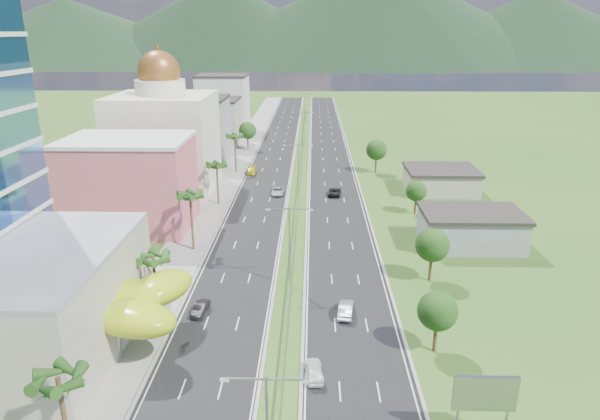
{
  "coord_description": "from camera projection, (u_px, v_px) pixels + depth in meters",
  "views": [
    {
      "loc": [
        2.92,
        -54.42,
        32.41
      ],
      "look_at": [
        1.11,
        20.9,
        7.0
      ],
      "focal_mm": 32.0,
      "sensor_mm": 36.0,
      "label": 1
    }
  ],
  "objects": [
    {
      "name": "billboard",
      "position": [
        485.0,
        395.0,
        43.12
      ],
      "size": [
        5.2,
        0.35,
        6.2
      ],
      "color": "gray",
      "rests_on": "ground"
    },
    {
      "name": "mountain_ridge",
      "position": [
        376.0,
        68.0,
        486.89
      ],
      "size": [
        860.0,
        140.0,
        90.0
      ],
      "primitive_type": null,
      "color": "black",
      "rests_on": "ground"
    },
    {
      "name": "leafy_tree_rd",
      "position": [
        376.0,
        150.0,
        126.09
      ],
      "size": [
        4.9,
        4.9,
        8.05
      ],
      "color": "#47301C",
      "rests_on": "ground"
    },
    {
      "name": "road_left",
      "position": [
        275.0,
        154.0,
        147.4
      ],
      "size": [
        11.0,
        260.0,
        0.04
      ],
      "primitive_type": "cube",
      "color": "black",
      "rests_on": "ground"
    },
    {
      "name": "car_silver_right",
      "position": [
        346.0,
        309.0,
        63.81
      ],
      "size": [
        2.18,
        4.81,
        1.53
      ],
      "primitive_type": "imported",
      "rotation": [
        0.0,
        0.0,
        3.02
      ],
      "color": "#B0B3B8",
      "rests_on": "road_right"
    },
    {
      "name": "midrise_white",
      "position": [
        223.0,
        104.0,
        178.13
      ],
      "size": [
        16.0,
        15.0,
        18.0
      ],
      "primitive_type": "cube",
      "color": "silver",
      "rests_on": "ground"
    },
    {
      "name": "road_right",
      "position": [
        329.0,
        154.0,
        147.05
      ],
      "size": [
        11.0,
        260.0,
        0.04
      ],
      "primitive_type": "cube",
      "color": "black",
      "rests_on": "ground"
    },
    {
      "name": "shed_near",
      "position": [
        471.0,
        230.0,
        84.22
      ],
      "size": [
        15.0,
        10.0,
        5.0
      ],
      "primitive_type": "cube",
      "color": "gray",
      "rests_on": "ground"
    },
    {
      "name": "palm_tree_c",
      "position": [
        190.0,
        197.0,
        80.45
      ],
      "size": [
        3.6,
        3.6,
        9.6
      ],
      "color": "#47301C",
      "rests_on": "ground"
    },
    {
      "name": "palm_tree_d",
      "position": [
        217.0,
        167.0,
        102.55
      ],
      "size": [
        3.6,
        3.6,
        8.6
      ],
      "color": "#47301C",
      "rests_on": "ground"
    },
    {
      "name": "midrise_grey",
      "position": [
        195.0,
        131.0,
        135.82
      ],
      "size": [
        16.0,
        15.0,
        16.0
      ],
      "primitive_type": "cube",
      "color": "gray",
      "rests_on": "ground"
    },
    {
      "name": "leafy_tree_rb",
      "position": [
        432.0,
        245.0,
        71.25
      ],
      "size": [
        4.55,
        4.55,
        7.47
      ],
      "color": "#47301C",
      "rests_on": "ground"
    },
    {
      "name": "car_white_near_right",
      "position": [
        314.0,
        370.0,
        52.38
      ],
      "size": [
        2.17,
        4.47,
        1.47
      ],
      "primitive_type": "imported",
      "rotation": [
        0.0,
        0.0,
        3.25
      ],
      "color": "white",
      "rests_on": "road_right"
    },
    {
      "name": "streetlight_median_d",
      "position": [
        302.0,
        127.0,
        149.81
      ],
      "size": [
        6.04,
        0.25,
        11.0
      ],
      "color": "gray",
      "rests_on": "ground"
    },
    {
      "name": "leafy_tree_rc",
      "position": [
        416.0,
        191.0,
        97.97
      ],
      "size": [
        3.85,
        3.85,
        6.33
      ],
      "color": "#47301C",
      "rests_on": "ground"
    },
    {
      "name": "domed_building",
      "position": [
        164.0,
        137.0,
        111.09
      ],
      "size": [
        20.0,
        20.0,
        28.7
      ],
      "color": "beige",
      "rests_on": "ground"
    },
    {
      "name": "streetlight_median_e",
      "position": [
        305.0,
        105.0,
        192.44
      ],
      "size": [
        6.04,
        0.25,
        11.0
      ],
      "color": "gray",
      "rests_on": "ground"
    },
    {
      "name": "midrise_beige",
      "position": [
        211.0,
        123.0,
        157.14
      ],
      "size": [
        16.0,
        15.0,
        13.0
      ],
      "primitive_type": "cube",
      "color": "#A39986",
      "rests_on": "ground"
    },
    {
      "name": "motorcycle",
      "position": [
        185.0,
        345.0,
        56.75
      ],
      "size": [
        0.78,
        2.09,
        1.31
      ],
      "primitive_type": "imported",
      "rotation": [
        0.0,
        0.0,
        -0.08
      ],
      "color": "black",
      "rests_on": "road_left"
    },
    {
      "name": "pink_shophouse",
      "position": [
        130.0,
        185.0,
        90.53
      ],
      "size": [
        20.0,
        15.0,
        15.0
      ],
      "primitive_type": "cube",
      "color": "#D1556C",
      "rests_on": "ground"
    },
    {
      "name": "shed_far",
      "position": [
        441.0,
        181.0,
        112.69
      ],
      "size": [
        14.0,
        12.0,
        4.4
      ],
      "primitive_type": "cube",
      "color": "#A39986",
      "rests_on": "ground"
    },
    {
      "name": "car_yellow_far_left",
      "position": [
        252.0,
        170.0,
        127.13
      ],
      "size": [
        2.15,
        5.08,
        1.46
      ],
      "primitive_type": "imported",
      "rotation": [
        0.0,
        0.0,
        0.02
      ],
      "color": "gold",
      "rests_on": "road_left"
    },
    {
      "name": "streetlight_median_b",
      "position": [
        289.0,
        239.0,
        69.29
      ],
      "size": [
        6.04,
        0.25,
        11.0
      ],
      "color": "gray",
      "rests_on": "ground"
    },
    {
      "name": "sidewalk_left",
      "position": [
        241.0,
        153.0,
        147.6
      ],
      "size": [
        7.0,
        260.0,
        0.12
      ],
      "primitive_type": "cube",
      "color": "gray",
      "rests_on": "ground"
    },
    {
      "name": "car_dark_left",
      "position": [
        200.0,
        309.0,
        64.14
      ],
      "size": [
        1.81,
        4.02,
        1.28
      ],
      "primitive_type": "imported",
      "rotation": [
        0.0,
        0.0,
        -0.12
      ],
      "color": "black",
      "rests_on": "road_left"
    },
    {
      "name": "palm_tree_e",
      "position": [
        235.0,
        138.0,
        125.98
      ],
      "size": [
        3.6,
        3.6,
        9.4
      ],
      "color": "#47301C",
      "rests_on": "ground"
    },
    {
      "name": "lime_canopy",
      "position": [
        97.0,
        301.0,
        57.04
      ],
      "size": [
        18.0,
        15.0,
        7.4
      ],
      "color": "#A3BE12",
      "rests_on": "ground"
    },
    {
      "name": "median_guardrail",
      "position": [
        301.0,
        168.0,
        129.97
      ],
      "size": [
        0.1,
        216.06,
        0.76
      ],
      "color": "gray",
      "rests_on": "ground"
    },
    {
      "name": "leafy_tree_lfar",
      "position": [
        248.0,
        130.0,
        150.54
      ],
      "size": [
        4.9,
        4.9,
        8.05
      ],
      "color": "#47301C",
      "rests_on": "ground"
    },
    {
      "name": "ground",
      "position": [
        286.0,
        324.0,
        61.97
      ],
      "size": [
        500.0,
        500.0,
        0.0
      ],
      "primitive_type": "plane",
      "color": "#2D5119",
      "rests_on": "ground"
    },
    {
      "name": "palm_tree_a",
      "position": [
        58.0,
        383.0,
        38.92
      ],
      "size": [
        3.6,
        3.6,
        9.1
      ],
      "color": "#47301C",
      "rests_on": "ground"
    },
    {
      "name": "palm_tree_b",
      "position": [
        153.0,
        260.0,
        61.97
      ],
      "size": [
        3.6,
        3.6,
        8.1
      ],
      "color": "#47301C",
      "rests_on": "ground"
    },
    {
      "name": "car_dark_far_right",
      "position": [
        334.0,
        191.0,
        110.32
      ],
      "size": [
        3.05,
        5.6,
        1.49
      ],
      "primitive_type": "imported",
      "rotation": [
        0.0,
        0.0,
        3.03
      ],
      "color": "black",
      "rests_on": "road_right"
    },
    {
      "name": "leafy_tree_ra",
      "position": [
        437.0,
        311.0,
        55.35
      ],
      "size": [
        4.2,
        4.2,
        6.9
      ],
      "color": "#47301C",
      "rests_on": "ground"
    },
    {
      "name": "car_silver_mid_left",
      "position": [
        278.0,
        191.0,
        110.6
      ],
      "size": [
        2.45,
        5.2,
        1.44
      ],
      "primitive_type": "imported",
      "rotation": [
        0.0,
        0.0,
        -0.01
      ],
      "color": "#ABADB3",
      "rests_on": "road_left"
    },
    {
      "name": "streetlight_median_c",
      "position": [
        298.0,
        165.0,
        107.18
      ],
      "size": [
        6.04,
        0.25,
        11.0
      ],
      "color": "gray",
      "rests_on": "ground"
    }
  ]
}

